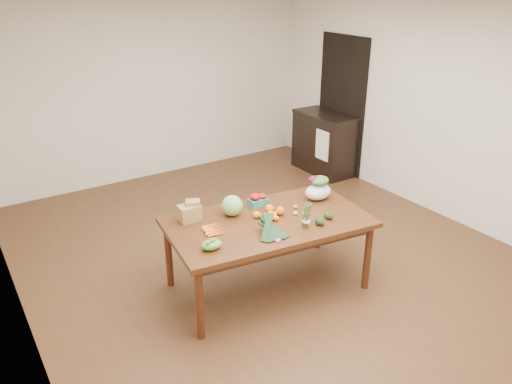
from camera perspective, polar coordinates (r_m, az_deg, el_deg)
floor at (r=5.69m, az=1.22°, el=-7.11°), size 6.00×6.00×0.00m
room_walls at (r=5.13m, az=1.35°, el=5.95°), size 5.02×6.02×2.70m
dining_table at (r=4.97m, az=1.34°, el=-7.06°), size 2.03×1.30×0.75m
doorway_dark at (r=7.92m, az=9.73°, el=9.75°), size 0.02×1.00×2.10m
cabinet at (r=7.95m, az=7.76°, el=5.58°), size 0.52×1.02×0.94m
dish_towel at (r=7.58m, az=7.57°, el=5.31°), size 0.02×0.28×0.45m
paper_bag at (r=4.77m, az=-7.62°, el=-2.22°), size 0.29×0.26×0.19m
cabbage at (r=4.84m, az=-2.74°, el=-1.56°), size 0.20×0.20×0.20m
strawberry_basket_a at (r=5.04m, az=-0.09°, el=-1.07°), size 0.13×0.13×0.11m
strawberry_basket_b at (r=5.09m, az=0.67°, el=-0.91°), size 0.11×0.11×0.09m
orange_a at (r=4.80m, az=0.05°, el=-2.61°), size 0.07×0.07×0.07m
orange_b at (r=4.91m, az=1.53°, el=-1.92°), size 0.09×0.09×0.09m
orange_c at (r=4.87m, az=2.77°, el=-2.16°), size 0.09×0.09×0.09m
mandarin_cluster at (r=4.79m, az=1.66°, el=-2.61°), size 0.20×0.20×0.09m
carrots at (r=4.60m, az=-4.83°, el=-4.29°), size 0.25×0.27×0.03m
snap_pea_bag at (r=4.30m, az=-5.11°, el=-5.99°), size 0.19×0.14×0.08m
kale_bunch at (r=4.45m, az=1.91°, el=-4.23°), size 0.37×0.44×0.16m
asparagus_bundle at (r=4.62m, az=5.78°, el=-2.64°), size 0.09×0.13×0.26m
potato_a at (r=4.88m, az=4.54°, el=-2.44°), size 0.05×0.04×0.04m
potato_b at (r=4.88m, az=5.64°, el=-2.46°), size 0.05×0.05×0.05m
potato_c at (r=5.02m, az=5.81°, el=-1.69°), size 0.06×0.05×0.05m
potato_d at (r=5.02m, az=4.51°, el=-1.68°), size 0.05×0.04×0.04m
potato_e at (r=5.01m, az=6.04°, el=-1.81°), size 0.05×0.04×0.04m
avocado_a at (r=4.71m, az=7.29°, el=-3.42°), size 0.09×0.12×0.07m
avocado_b at (r=4.84m, az=8.28°, el=-2.72°), size 0.09×0.11×0.07m
salad_bag at (r=5.22m, az=7.12°, el=0.35°), size 0.32×0.26×0.23m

